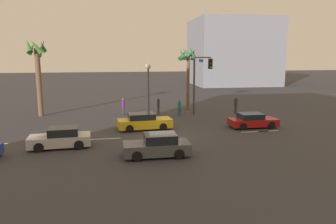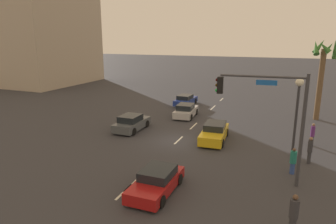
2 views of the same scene
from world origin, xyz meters
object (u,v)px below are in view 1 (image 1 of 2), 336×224
at_px(pedestrian_3, 236,105).
at_px(palm_tree_0, 37,64).
at_px(traffic_signal, 199,76).
at_px(palm_tree_1, 188,61).
at_px(car_1, 144,122).
at_px(pedestrian_2, 158,105).
at_px(pedestrian_1, 179,107).
at_px(car_3, 61,138).
at_px(streetlamp, 148,79).
at_px(pedestrian_0, 123,106).
at_px(building_0, 232,52).
at_px(car_2, 157,146).
at_px(car_0, 252,121).

distance_m(pedestrian_3, palm_tree_0, 21.60).
distance_m(traffic_signal, palm_tree_1, 5.26).
relative_size(car_1, pedestrian_2, 2.57).
height_order(car_1, pedestrian_1, pedestrian_1).
xyz_separation_m(car_3, streetlamp, (7.50, 10.42, 3.29)).
bearing_deg(pedestrian_0, car_1, -79.17).
distance_m(car_1, building_0, 49.02).
bearing_deg(car_2, car_1, 89.64).
distance_m(car_0, building_0, 45.91).
xyz_separation_m(traffic_signal, pedestrian_3, (4.64, 1.31, -3.36)).
bearing_deg(palm_tree_1, car_1, -123.40).
bearing_deg(pedestrian_0, traffic_signal, -20.46).
relative_size(traffic_signal, pedestrian_0, 3.56).
relative_size(car_2, pedestrian_2, 2.28).
xyz_separation_m(pedestrian_1, building_0, (20.43, 35.80, 6.35)).
bearing_deg(pedestrian_0, pedestrian_1, -14.01).
relative_size(car_3, palm_tree_1, 0.57).
bearing_deg(pedestrian_3, car_1, -151.85).
distance_m(car_3, streetlamp, 13.25).
xyz_separation_m(car_0, palm_tree_1, (-3.26, 10.64, 5.16)).
height_order(traffic_signal, pedestrian_2, traffic_signal).
bearing_deg(palm_tree_0, building_0, 43.58).
height_order(pedestrian_0, palm_tree_1, palm_tree_1).
distance_m(palm_tree_0, palm_tree_1, 16.44).
distance_m(pedestrian_2, palm_tree_1, 6.71).
bearing_deg(car_2, pedestrian_2, 80.54).
xyz_separation_m(traffic_signal, pedestrian_2, (-3.86, 2.44, -3.34)).
distance_m(car_0, pedestrian_1, 8.62).
bearing_deg(car_3, car_0, 12.07).
bearing_deg(pedestrian_1, car_3, -136.25).
height_order(pedestrian_0, pedestrian_1, pedestrian_0).
distance_m(pedestrian_1, palm_tree_0, 15.50).
bearing_deg(car_1, pedestrian_0, 100.83).
relative_size(car_2, pedestrian_1, 2.51).
xyz_separation_m(palm_tree_1, building_0, (18.62, 32.12, 1.47)).
relative_size(car_3, pedestrian_0, 2.34).
height_order(car_1, traffic_signal, traffic_signal).
height_order(car_0, car_3, car_3).
bearing_deg(palm_tree_1, palm_tree_0, -175.84).
bearing_deg(building_0, pedestrian_1, -117.68).
height_order(pedestrian_3, palm_tree_1, palm_tree_1).
distance_m(car_2, pedestrian_0, 15.06).
bearing_deg(pedestrian_0, car_2, -84.81).
relative_size(car_1, pedestrian_0, 2.63).
distance_m(car_3, palm_tree_0, 14.24).
height_order(streetlamp, pedestrian_0, streetlamp).
bearing_deg(traffic_signal, palm_tree_0, 166.68).
height_order(traffic_signal, palm_tree_1, palm_tree_1).
height_order(car_0, streetlamp, streetlamp).
distance_m(pedestrian_0, palm_tree_0, 9.84).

